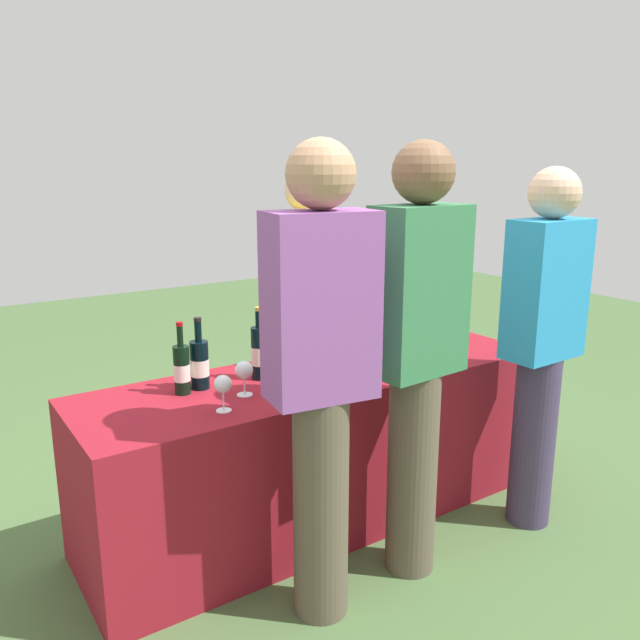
{
  "coord_description": "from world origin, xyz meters",
  "views": [
    {
      "loc": [
        -1.56,
        -2.34,
        1.68
      ],
      "look_at": [
        0.0,
        0.0,
        0.98
      ],
      "focal_mm": 36.01,
      "sensor_mm": 36.0,
      "label": 1
    }
  ],
  "objects_px": {
    "wine_bottle_1": "(200,364)",
    "wine_bottle_6": "(396,323)",
    "wine_glass_2": "(284,370)",
    "server_pouring": "(306,311)",
    "wine_bottle_7": "(433,323)",
    "wine_glass_4": "(418,343)",
    "wine_bottle_5": "(370,328)",
    "guest_2": "(542,336)",
    "wine_bottle_4": "(320,341)",
    "wine_glass_0": "(223,385)",
    "wine_glass_3": "(364,360)",
    "wine_bottle_2": "(259,352)",
    "wine_glass_1": "(244,371)",
    "guest_0": "(321,369)",
    "wine_glass_5": "(444,337)",
    "wine_bottle_0": "(182,369)",
    "guest_1": "(417,346)",
    "wine_bottle_3": "(282,345)"
  },
  "relations": [
    {
      "from": "wine_bottle_1",
      "to": "wine_bottle_6",
      "type": "relative_size",
      "value": 0.95
    },
    {
      "from": "wine_glass_2",
      "to": "server_pouring",
      "type": "distance_m",
      "value": 0.83
    },
    {
      "from": "wine_bottle_7",
      "to": "wine_glass_4",
      "type": "height_order",
      "value": "wine_bottle_7"
    },
    {
      "from": "wine_bottle_5",
      "to": "guest_2",
      "type": "bearing_deg",
      "value": -63.32
    },
    {
      "from": "wine_bottle_4",
      "to": "wine_bottle_6",
      "type": "bearing_deg",
      "value": 8.43
    },
    {
      "from": "wine_glass_0",
      "to": "wine_glass_3",
      "type": "bearing_deg",
      "value": 0.96
    },
    {
      "from": "wine_bottle_2",
      "to": "wine_bottle_6",
      "type": "height_order",
      "value": "same"
    },
    {
      "from": "wine_bottle_5",
      "to": "wine_glass_1",
      "type": "height_order",
      "value": "wine_bottle_5"
    },
    {
      "from": "wine_bottle_2",
      "to": "guest_0",
      "type": "xyz_separation_m",
      "value": [
        -0.1,
        -0.64,
        0.12
      ]
    },
    {
      "from": "wine_glass_0",
      "to": "wine_glass_5",
      "type": "xyz_separation_m",
      "value": [
        1.23,
        0.05,
        -0.01
      ]
    },
    {
      "from": "wine_glass_1",
      "to": "wine_glass_2",
      "type": "distance_m",
      "value": 0.17
    },
    {
      "from": "wine_glass_2",
      "to": "wine_glass_4",
      "type": "bearing_deg",
      "value": 0.64
    },
    {
      "from": "wine_bottle_2",
      "to": "wine_glass_4",
      "type": "xyz_separation_m",
      "value": [
        0.76,
        -0.2,
        -0.03
      ]
    },
    {
      "from": "wine_glass_1",
      "to": "wine_glass_2",
      "type": "xyz_separation_m",
      "value": [
        0.16,
        -0.05,
        -0.01
      ]
    },
    {
      "from": "wine_glass_0",
      "to": "wine_glass_5",
      "type": "distance_m",
      "value": 1.23
    },
    {
      "from": "wine_bottle_6",
      "to": "wine_glass_4",
      "type": "height_order",
      "value": "wine_bottle_6"
    },
    {
      "from": "wine_bottle_0",
      "to": "guest_0",
      "type": "bearing_deg",
      "value": -68.31
    },
    {
      "from": "wine_bottle_2",
      "to": "guest_2",
      "type": "xyz_separation_m",
      "value": [
        1.08,
        -0.67,
        0.06
      ]
    },
    {
      "from": "wine_bottle_7",
      "to": "server_pouring",
      "type": "bearing_deg",
      "value": 138.1
    },
    {
      "from": "guest_1",
      "to": "server_pouring",
      "type": "bearing_deg",
      "value": 77.36
    },
    {
      "from": "wine_bottle_2",
      "to": "wine_bottle_1",
      "type": "bearing_deg",
      "value": 173.65
    },
    {
      "from": "wine_glass_0",
      "to": "wine_glass_2",
      "type": "relative_size",
      "value": 1.08
    },
    {
      "from": "wine_bottle_2",
      "to": "wine_bottle_5",
      "type": "bearing_deg",
      "value": 7.66
    },
    {
      "from": "wine_bottle_4",
      "to": "wine_glass_1",
      "type": "xyz_separation_m",
      "value": [
        -0.48,
        -0.16,
        -0.02
      ]
    },
    {
      "from": "wine_bottle_2",
      "to": "guest_2",
      "type": "distance_m",
      "value": 1.27
    },
    {
      "from": "wine_bottle_4",
      "to": "guest_0",
      "type": "height_order",
      "value": "guest_0"
    },
    {
      "from": "wine_bottle_7",
      "to": "wine_glass_4",
      "type": "relative_size",
      "value": 2.41
    },
    {
      "from": "wine_bottle_3",
      "to": "guest_2",
      "type": "xyz_separation_m",
      "value": [
        0.91,
        -0.75,
        0.08
      ]
    },
    {
      "from": "wine_bottle_3",
      "to": "wine_bottle_6",
      "type": "relative_size",
      "value": 0.92
    },
    {
      "from": "wine_bottle_2",
      "to": "guest_2",
      "type": "bearing_deg",
      "value": -31.66
    },
    {
      "from": "guest_1",
      "to": "wine_bottle_4",
      "type": "bearing_deg",
      "value": 89.86
    },
    {
      "from": "guest_1",
      "to": "wine_glass_3",
      "type": "bearing_deg",
      "value": 82.18
    },
    {
      "from": "wine_bottle_7",
      "to": "wine_bottle_6",
      "type": "bearing_deg",
      "value": 150.53
    },
    {
      "from": "server_pouring",
      "to": "wine_bottle_6",
      "type": "bearing_deg",
      "value": 125.72
    },
    {
      "from": "wine_bottle_1",
      "to": "wine_bottle_7",
      "type": "distance_m",
      "value": 1.31
    },
    {
      "from": "wine_bottle_6",
      "to": "wine_glass_3",
      "type": "relative_size",
      "value": 2.67
    },
    {
      "from": "wine_bottle_0",
      "to": "wine_glass_1",
      "type": "distance_m",
      "value": 0.26
    },
    {
      "from": "wine_bottle_4",
      "to": "wine_glass_2",
      "type": "bearing_deg",
      "value": -146.6
    },
    {
      "from": "wine_bottle_6",
      "to": "guest_1",
      "type": "bearing_deg",
      "value": -125.17
    },
    {
      "from": "wine_bottle_1",
      "to": "wine_glass_4",
      "type": "bearing_deg",
      "value": -12.52
    },
    {
      "from": "wine_bottle_0",
      "to": "wine_glass_2",
      "type": "height_order",
      "value": "wine_bottle_0"
    },
    {
      "from": "server_pouring",
      "to": "guest_0",
      "type": "distance_m",
      "value": 1.25
    },
    {
      "from": "wine_bottle_6",
      "to": "wine_bottle_7",
      "type": "distance_m",
      "value": 0.2
    },
    {
      "from": "wine_bottle_1",
      "to": "wine_glass_3",
      "type": "relative_size",
      "value": 2.53
    },
    {
      "from": "wine_glass_3",
      "to": "guest_0",
      "type": "height_order",
      "value": "guest_0"
    },
    {
      "from": "wine_glass_3",
      "to": "wine_glass_0",
      "type": "bearing_deg",
      "value": -179.04
    },
    {
      "from": "wine_bottle_3",
      "to": "wine_glass_1",
      "type": "bearing_deg",
      "value": -143.37
    },
    {
      "from": "wine_glass_2",
      "to": "guest_0",
      "type": "height_order",
      "value": "guest_0"
    },
    {
      "from": "wine_glass_1",
      "to": "wine_glass_5",
      "type": "relative_size",
      "value": 1.08
    },
    {
      "from": "wine_glass_1",
      "to": "server_pouring",
      "type": "xyz_separation_m",
      "value": [
        0.68,
        0.59,
        0.06
      ]
    }
  ]
}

